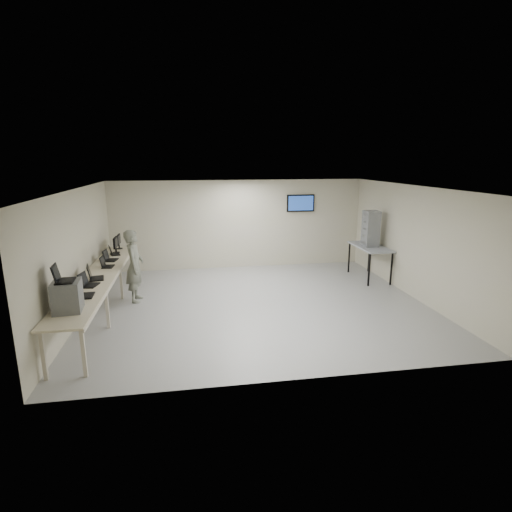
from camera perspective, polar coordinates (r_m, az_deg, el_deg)
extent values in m
cube|color=#9B9B97|center=(9.79, 0.19, -6.83)|extent=(8.00, 7.00, 0.01)
cube|color=silver|center=(9.19, 0.21, 9.75)|extent=(8.00, 7.00, 0.01)
cube|color=#BEBA97|center=(12.79, -2.44, 4.54)|extent=(8.00, 0.01, 2.80)
cube|color=#BEBA97|center=(6.10, 5.76, -5.83)|extent=(8.00, 0.01, 2.80)
cube|color=#BEBA97|center=(9.58, -24.09, 0.24)|extent=(0.01, 7.00, 2.80)
cube|color=#BEBA97|center=(10.79, 21.64, 1.87)|extent=(0.01, 7.00, 2.80)
cube|color=black|center=(13.08, 6.35, 7.54)|extent=(0.15, 0.04, 0.15)
cube|color=black|center=(13.04, 6.39, 7.52)|extent=(0.90, 0.06, 0.55)
cube|color=navy|center=(13.01, 6.43, 7.50)|extent=(0.82, 0.01, 0.47)
cube|color=beige|center=(9.61, -21.49, -2.68)|extent=(0.75, 6.00, 0.04)
cube|color=beige|center=(9.55, -19.27, -2.78)|extent=(0.02, 6.00, 0.06)
cube|color=beige|center=(7.27, -28.11, -12.40)|extent=(0.06, 0.06, 0.86)
cube|color=beige|center=(7.10, -23.41, -12.52)|extent=(0.06, 0.06, 0.86)
cube|color=beige|center=(8.99, -24.27, -7.08)|extent=(0.06, 0.06, 0.86)
cube|color=beige|center=(8.85, -20.49, -7.04)|extent=(0.06, 0.06, 0.86)
cube|color=beige|center=(10.65, -21.90, -3.71)|extent=(0.06, 0.06, 0.86)
cube|color=beige|center=(10.53, -18.71, -3.62)|extent=(0.06, 0.06, 0.86)
cube|color=beige|center=(12.49, -20.06, -1.07)|extent=(0.06, 0.06, 0.86)
cube|color=beige|center=(12.39, -17.34, -0.97)|extent=(0.06, 0.06, 0.86)
cube|color=slate|center=(7.52, -25.36, -5.22)|extent=(0.49, 0.54, 0.53)
cube|color=black|center=(7.44, -25.58, -3.22)|extent=(0.31, 0.40, 0.02)
cube|color=black|center=(7.44, -26.72, -2.13)|extent=(0.10, 0.37, 0.27)
cube|color=black|center=(7.44, -26.60, -2.13)|extent=(0.08, 0.32, 0.23)
cube|color=black|center=(8.24, -23.17, -5.25)|extent=(0.30, 0.40, 0.02)
cube|color=black|center=(8.23, -24.21, -4.27)|extent=(0.09, 0.37, 0.28)
cube|color=black|center=(8.23, -24.11, -4.27)|extent=(0.07, 0.32, 0.23)
cube|color=black|center=(8.87, -22.58, -3.90)|extent=(0.33, 0.41, 0.02)
cube|color=black|center=(8.86, -23.50, -3.03)|extent=(0.14, 0.35, 0.26)
cube|color=black|center=(8.86, -23.40, -3.03)|extent=(0.11, 0.31, 0.22)
cube|color=black|center=(9.32, -21.81, -3.00)|extent=(0.36, 0.45, 0.02)
cube|color=black|center=(9.31, -22.75, -2.10)|extent=(0.15, 0.38, 0.28)
cube|color=black|center=(9.31, -22.65, -2.10)|extent=(0.12, 0.33, 0.24)
cube|color=black|center=(10.25, -20.37, -1.43)|extent=(0.26, 0.35, 0.02)
cube|color=black|center=(10.24, -21.10, -0.74)|extent=(0.08, 0.32, 0.24)
cube|color=black|center=(10.24, -21.02, -0.73)|extent=(0.06, 0.28, 0.20)
cube|color=black|center=(10.86, -19.93, -0.56)|extent=(0.31, 0.39, 0.02)
cube|color=black|center=(10.86, -20.67, 0.14)|extent=(0.12, 0.35, 0.26)
cube|color=black|center=(10.85, -20.59, 0.14)|extent=(0.09, 0.30, 0.22)
cube|color=black|center=(11.49, -19.47, 0.22)|extent=(0.32, 0.38, 0.02)
cube|color=black|center=(11.49, -20.09, 0.81)|extent=(0.15, 0.31, 0.23)
cube|color=black|center=(11.48, -20.03, 0.81)|extent=(0.13, 0.27, 0.19)
cylinder|color=black|center=(11.73, -19.34, 0.48)|extent=(0.20, 0.20, 0.01)
cube|color=black|center=(11.71, -19.37, 0.88)|extent=(0.04, 0.03, 0.16)
cube|color=black|center=(11.67, -19.45, 1.82)|extent=(0.05, 0.44, 0.29)
cube|color=black|center=(11.67, -19.32, 1.83)|extent=(0.00, 0.40, 0.25)
cylinder|color=black|center=(12.23, -18.95, 1.02)|extent=(0.19, 0.19, 0.01)
cube|color=black|center=(12.21, -18.98, 1.40)|extent=(0.04, 0.03, 0.15)
cube|color=black|center=(12.18, -19.04, 2.26)|extent=(0.05, 0.42, 0.28)
cube|color=black|center=(12.17, -18.92, 2.26)|extent=(0.00, 0.38, 0.24)
imported|color=#565F49|center=(10.18, -16.95, -1.36)|extent=(0.45, 0.66, 1.79)
cube|color=gray|center=(12.06, 16.00, 1.28)|extent=(0.76, 1.62, 0.04)
cube|color=black|center=(11.41, 15.86, -1.91)|extent=(0.04, 0.04, 0.93)
cube|color=black|center=(12.67, 13.15, -0.23)|extent=(0.04, 0.04, 0.93)
cube|color=black|center=(11.70, 18.77, -1.74)|extent=(0.04, 0.04, 0.93)
cube|color=black|center=(12.93, 15.84, -0.11)|extent=(0.04, 0.04, 0.93)
cube|color=gray|center=(12.03, 15.95, 1.86)|extent=(0.39, 0.43, 0.21)
cube|color=gray|center=(11.99, 16.02, 2.82)|extent=(0.39, 0.43, 0.21)
cube|color=gray|center=(11.95, 16.08, 3.79)|extent=(0.39, 0.43, 0.21)
cube|color=gray|center=(11.92, 16.14, 4.76)|extent=(0.39, 0.43, 0.21)
cube|color=gray|center=(11.89, 16.21, 5.74)|extent=(0.39, 0.43, 0.21)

